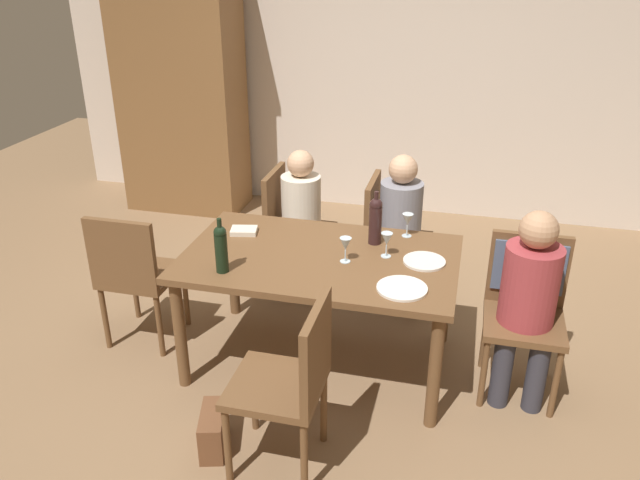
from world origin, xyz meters
name	(u,v)px	position (x,y,z in m)	size (l,w,h in m)	color
ground_plane	(320,360)	(0.00, 0.00, 0.00)	(10.00, 10.00, 0.00)	#846647
rear_room_partition	(392,68)	(0.00, 2.69, 1.35)	(6.40, 0.12, 2.70)	beige
armoire_cabinet	(181,95)	(-1.90, 2.24, 1.10)	(1.18, 0.62, 2.18)	brown
dining_table	(320,269)	(0.00, 0.00, 0.65)	(1.59, 0.97, 0.74)	brown
chair_right_end	(526,292)	(1.18, 0.12, 0.59)	(0.44, 0.46, 0.92)	brown
chair_far_left	(290,222)	(-0.45, 0.87, 0.53)	(0.44, 0.44, 0.92)	brown
chair_far_right	(387,232)	(0.27, 0.87, 0.53)	(0.44, 0.44, 0.92)	brown
chair_left_end	(134,271)	(-1.18, -0.09, 0.53)	(0.44, 0.44, 0.92)	brown
chair_near	(293,376)	(0.09, -0.87, 0.53)	(0.44, 0.44, 0.92)	brown
person_woman_host	(529,295)	(1.18, -0.03, 0.66)	(0.31, 0.35, 1.14)	#33333D
person_man_bearded	(305,211)	(-0.33, 0.87, 0.63)	(0.33, 0.28, 1.09)	#33333D
person_man_guest	(404,220)	(0.38, 0.87, 0.64)	(0.34, 0.29, 1.11)	#33333D
wine_bottle_tall_green	(375,220)	(0.28, 0.25, 0.89)	(0.08, 0.08, 0.33)	black
wine_bottle_dark_red	(221,247)	(-0.48, -0.32, 0.89)	(0.07, 0.07, 0.32)	black
wine_glass_near_left	(346,245)	(0.16, -0.04, 0.85)	(0.07, 0.07, 0.15)	silver
wine_glass_centre	(387,240)	(0.37, 0.08, 0.85)	(0.07, 0.07, 0.15)	silver
wine_glass_near_right	(408,220)	(0.46, 0.39, 0.85)	(0.07, 0.07, 0.15)	silver
dinner_plate_host	(402,288)	(0.51, -0.28, 0.75)	(0.27, 0.27, 0.01)	white
dinner_plate_guest_left	(424,261)	(0.60, 0.06, 0.75)	(0.24, 0.24, 0.01)	silver
folded_napkin	(244,231)	(-0.54, 0.19, 0.75)	(0.16, 0.12, 0.03)	beige
handbag	(213,430)	(-0.35, -0.87, 0.11)	(0.28, 0.12, 0.22)	brown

